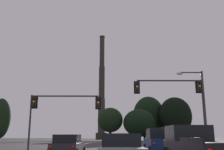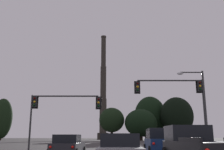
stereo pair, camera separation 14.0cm
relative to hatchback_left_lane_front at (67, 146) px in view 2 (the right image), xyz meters
The scene contains 13 objects.
hatchback_left_lane_front is the anchor object (origin of this frame).
suv_right_lane_front 6.38m from the hatchback_left_lane_front, ahead, with size 2.30×4.98×1.86m.
pickup_truck_right_lane_second 9.54m from the hatchback_left_lane_front, 45.59° to the right, with size 2.36×5.57×1.82m.
traffic_light_overhead_left 7.96m from the hatchback_left_lane_front, 109.28° to the left, with size 6.93×0.50×5.24m.
traffic_light_overhead_right 12.29m from the hatchback_left_lane_front, 33.52° to the left, with size 6.74×0.50×6.68m.
street_lamp 14.66m from the hatchback_left_lane_front, 32.74° to the left, with size 2.71×0.36×7.86m.
smokestack 114.68m from the hatchback_left_lane_front, 90.75° to the left, with size 5.57×5.57×53.62m.
treeline_center_right 81.87m from the hatchback_left_lane_front, 71.06° to the left, with size 11.85×10.66×15.48m.
treeline_center_left 78.09m from the hatchback_left_lane_front, 87.86° to the left, with size 9.15×8.24×11.71m.
treeline_far_left 85.30m from the hatchback_left_lane_front, 77.98° to the left, with size 11.99×10.79×16.61m.
treeline_far_right 78.91m from the hatchback_left_lane_front, 78.90° to the left, with size 8.40×7.56×9.78m.
treeline_left_mid 76.76m from the hatchback_left_lane_front, 80.12° to the left, with size 11.36×10.22×10.91m.
treeline_right_mid 89.81m from the hatchback_left_lane_front, 115.32° to the left, with size 7.45×6.70×15.55m.
Camera 2 is at (-0.28, -1.12, 1.28)m, focal length 42.00 mm.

